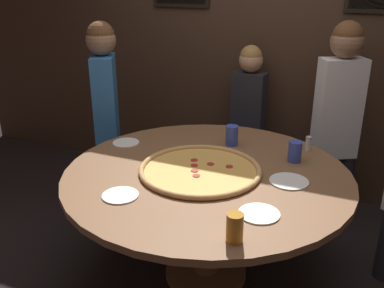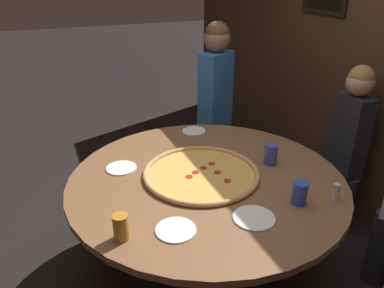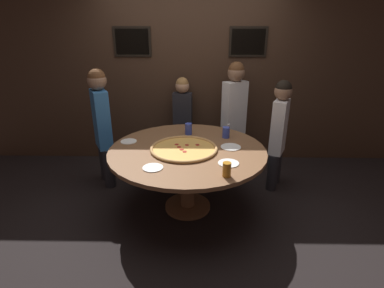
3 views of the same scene
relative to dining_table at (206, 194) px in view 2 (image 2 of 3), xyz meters
name	(u,v)px [view 2 (image 2 of 3)]	position (x,y,z in m)	size (l,w,h in m)	color
ground_plane	(205,269)	(0.00, 0.00, -0.62)	(24.00, 24.00, 0.00)	black
dining_table	(206,194)	(0.00, 0.00, 0.00)	(1.69, 1.69, 0.74)	brown
giant_pizza	(201,173)	(-0.04, -0.02, 0.13)	(0.72, 0.72, 0.03)	#E5A84C
drink_cup_near_left	(271,155)	(0.00, 0.46, 0.19)	(0.08, 0.08, 0.14)	#384CB7
drink_cup_front_edge	(121,227)	(0.36, -0.61, 0.19)	(0.08, 0.08, 0.13)	#BC7A23
drink_cup_by_shaker	(300,193)	(0.44, 0.35, 0.18)	(0.08, 0.08, 0.13)	#384CB7
white_plate_far_back	(254,218)	(0.47, 0.05, 0.12)	(0.22, 0.22, 0.01)	white
white_plate_beside_cup	(121,168)	(-0.31, -0.46, 0.12)	(0.19, 0.19, 0.01)	white
white_plate_left_side	(176,230)	(0.41, -0.35, 0.12)	(0.20, 0.20, 0.01)	white
white_plate_right_side	(194,131)	(-0.67, 0.20, 0.12)	(0.18, 0.18, 0.01)	white
condiment_shaker	(336,192)	(0.49, 0.56, 0.17)	(0.04, 0.04, 0.10)	silver
diner_centre_back	(215,97)	(-1.08, 0.58, 0.23)	(0.30, 0.39, 1.50)	#232328
diner_far_right	(349,139)	(-0.11, 1.22, 0.11)	(0.33, 0.19, 1.29)	#232328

